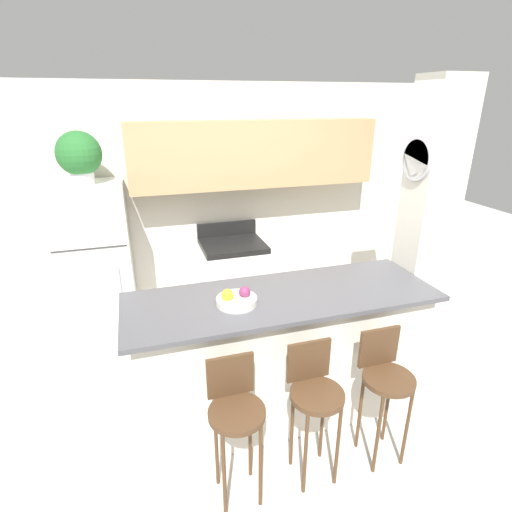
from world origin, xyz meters
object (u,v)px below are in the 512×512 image
at_px(stove_range, 233,280).
at_px(refrigerator, 97,266).
at_px(bar_stool_right, 385,379).
at_px(bar_stool_left, 235,412).
at_px(potted_plant_on_fridge, 79,155).
at_px(bar_stool_mid, 314,394).
at_px(fruit_bowl, 236,299).

bearing_deg(stove_range, refrigerator, -178.88).
relative_size(stove_range, bar_stool_right, 1.12).
height_order(bar_stool_left, bar_stool_right, same).
height_order(refrigerator, potted_plant_on_fridge, potted_plant_on_fridge).
xyz_separation_m(bar_stool_mid, fruit_bowl, (-0.36, 0.55, 0.45)).
xyz_separation_m(refrigerator, bar_stool_right, (1.91, -2.15, -0.19)).
relative_size(bar_stool_left, potted_plant_on_fridge, 2.01).
height_order(refrigerator, stove_range, refrigerator).
relative_size(bar_stool_mid, bar_stool_right, 1.00).
relative_size(refrigerator, bar_stool_left, 1.72).
bearing_deg(stove_range, potted_plant_on_fridge, -178.88).
xyz_separation_m(stove_range, bar_stool_left, (-0.53, -2.18, 0.17)).
xyz_separation_m(bar_stool_mid, bar_stool_right, (0.52, 0.00, 0.00)).
height_order(potted_plant_on_fridge, fruit_bowl, potted_plant_on_fridge).
xyz_separation_m(stove_range, potted_plant_on_fridge, (-1.41, -0.03, 1.44)).
bearing_deg(bar_stool_left, bar_stool_right, 0.00).
bearing_deg(stove_range, bar_stool_right, -77.07).
relative_size(refrigerator, bar_stool_mid, 1.72).
distance_m(bar_stool_left, bar_stool_mid, 0.52).
height_order(bar_stool_left, fruit_bowl, fruit_bowl).
distance_m(bar_stool_left, fruit_bowl, 0.73).
distance_m(bar_stool_right, potted_plant_on_fridge, 3.14).
xyz_separation_m(refrigerator, bar_stool_left, (0.88, -2.15, -0.19)).
relative_size(stove_range, fruit_bowl, 3.79).
distance_m(refrigerator, bar_stool_right, 2.88).
bearing_deg(bar_stool_left, potted_plant_on_fridge, 112.20).
height_order(refrigerator, bar_stool_left, refrigerator).
bearing_deg(fruit_bowl, bar_stool_left, -105.94).
height_order(bar_stool_left, bar_stool_mid, same).
relative_size(stove_range, bar_stool_mid, 1.12).
distance_m(refrigerator, bar_stool_left, 2.33).
height_order(bar_stool_right, potted_plant_on_fridge, potted_plant_on_fridge).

